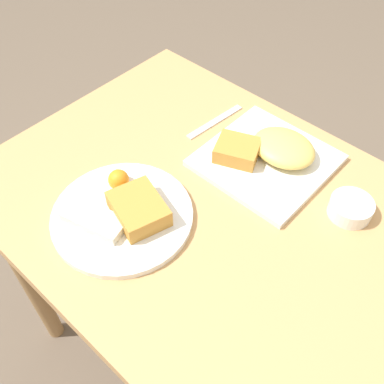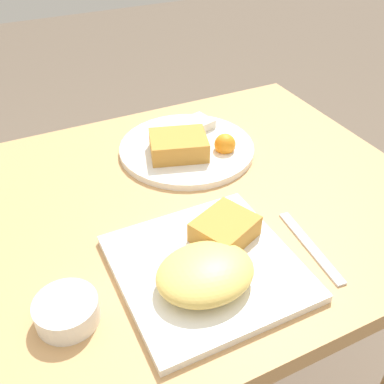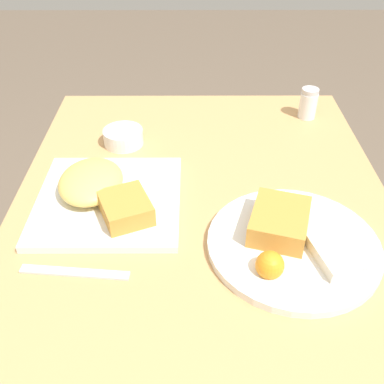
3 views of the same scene
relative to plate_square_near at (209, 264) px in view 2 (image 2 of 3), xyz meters
name	(u,v)px [view 2 (image 2 of 3)]	position (x,y,z in m)	size (l,w,h in m)	color
dining_table	(173,246)	(0.02, 0.18, -0.13)	(0.94, 0.71, 0.77)	tan
plate_square_near	(209,264)	(0.00, 0.00, 0.00)	(0.26, 0.26, 0.06)	white
plate_oval_far	(187,146)	(0.12, 0.32, -0.01)	(0.28, 0.28, 0.05)	white
sauce_ramekin	(67,310)	(-0.21, 0.01, 0.00)	(0.09, 0.09, 0.03)	white
butter_knife	(310,246)	(0.17, -0.02, -0.02)	(0.03, 0.17, 0.00)	silver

